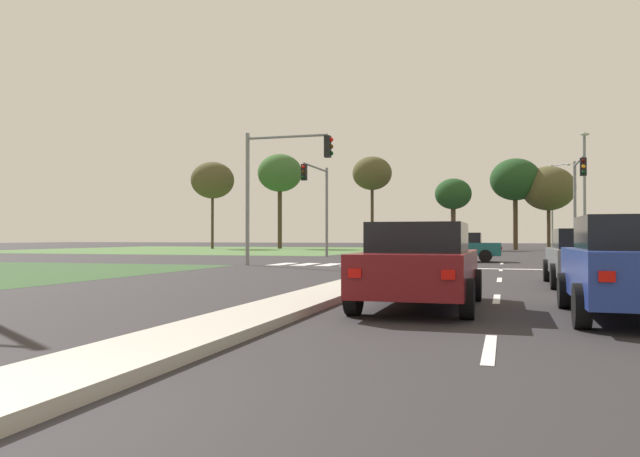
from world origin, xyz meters
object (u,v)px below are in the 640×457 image
Objects in this scene: pedestrian_at_median at (449,237)px; treeline_fourth at (453,195)px; treeline_near at (213,180)px; treeline_third at (372,174)px; car_blue_near at (635,267)px; car_maroon_fourth at (420,264)px; street_lamp_fourth at (554,201)px; treeline_second at (280,174)px; car_grey_second at (587,257)px; treeline_sixth at (549,189)px; car_teal_fifth at (460,247)px; street_lamp_third at (585,188)px; car_black_third at (421,243)px; traffic_signal_near_left at (277,174)px; traffic_signal_far_left at (319,193)px; traffic_signal_far_right at (578,190)px; treeline_fifth at (515,180)px.

treeline_fourth is (-0.93, 15.62, 4.13)m from pedestrian_at_median.
treeline_third is at bearing 1.74° from treeline_near.
pedestrian_at_median is 0.19× the size of treeline_third.
car_blue_near is 3.49m from car_maroon_fourth.
street_lamp_fourth is 0.91× the size of treeline_second.
car_grey_second is 47.87m from treeline_sixth.
street_lamp_fourth is 30.98m from treeline_second.
street_lamp_third reaches higher than car_teal_fifth.
car_black_third is at bearing 97.35° from car_maroon_fourth.
traffic_signal_near_left is 0.58× the size of treeline_second.
treeline_near is 1.00× the size of treeline_third.
car_maroon_fourth is 34.35m from street_lamp_third.
traffic_signal_far_right is at bearing 0.82° from traffic_signal_far_left.
traffic_signal_far_right is 0.82× the size of treeline_fourth.
pedestrian_at_median is at bearing -107.62° from street_lamp_fourth.
car_blue_near is 60.27m from treeline_second.
traffic_signal_far_right is at bearing -90.29° from treeline_sixth.
street_lamp_third reaches higher than car_maroon_fourth.
car_grey_second is 57.73m from street_lamp_fourth.
street_lamp_third is at bearing -44.27° from treeline_third.
treeline_third reaches higher than traffic_signal_near_left.
street_lamp_fourth reaches higher than treeline_fifth.
traffic_signal_far_right reaches higher than car_blue_near.
treeline_sixth is at bearing -96.74° from street_lamp_fourth.
car_blue_near is at bearing -64.56° from treeline_second.
street_lamp_third is 0.89× the size of treeline_fifth.
car_teal_fifth is (3.62, -12.48, -0.05)m from car_black_third.
car_black_third is 34.64m from car_maroon_fourth.
street_lamp_third is at bearing -59.75° from treeline_fourth.
car_grey_second is at bearing -88.68° from treeline_fifth.
street_lamp_third is at bearing 78.95° from car_maroon_fourth.
car_grey_second is 54.14m from treeline_second.
treeline_sixth is at bearing 60.82° from traffic_signal_far_left.
car_maroon_fourth is at bearing -101.50° from traffic_signal_far_right.
car_blue_near is at bearing -73.95° from treeline_third.
traffic_signal_near_left is at bearing -128.86° from street_lamp_third.
car_black_third is at bearing -110.77° from street_lamp_fourth.
street_lamp_fourth is 16.64m from treeline_fourth.
car_grey_second is at bearing -95.31° from traffic_signal_far_right.
traffic_signal_far_left reaches higher than car_maroon_fourth.
treeline_near is at bearing -159.80° from street_lamp_fourth.
car_black_third is at bearing 16.16° from car_teal_fifth.
treeline_fifth is at bearing 65.82° from traffic_signal_far_left.
treeline_fourth is at bearing 93.82° from car_maroon_fourth.
treeline_fifth is 3.25m from treeline_sixth.
traffic_signal_far_left is at bearing -113.82° from street_lamp_fourth.
pedestrian_at_median reaches higher than car_black_third.
treeline_fifth is (6.86, 19.21, 6.11)m from car_black_third.
car_black_third is 19.45m from treeline_third.
treeline_near is at bearing 122.35° from car_blue_near.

